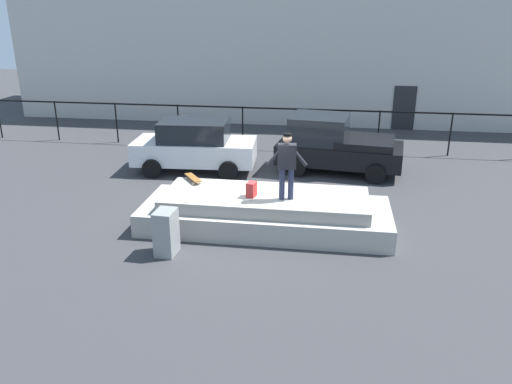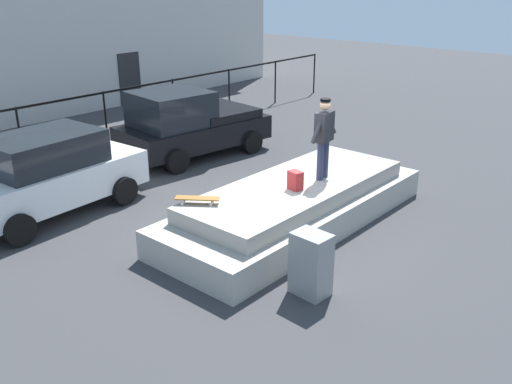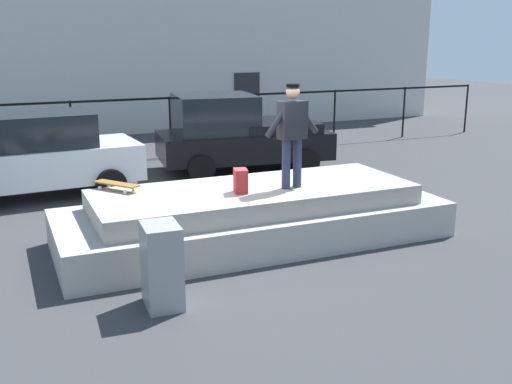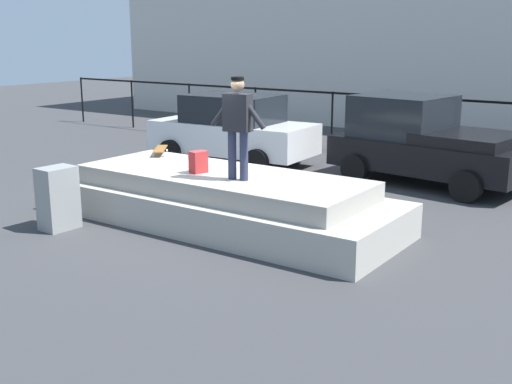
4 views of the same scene
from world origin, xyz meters
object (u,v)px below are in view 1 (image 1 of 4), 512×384
backpack (251,189)px  car_black_pickup_mid (335,145)px  skateboarder (287,162)px  utility_box (166,232)px  skateboard (193,178)px  car_white_sedan_near (195,145)px

backpack → car_black_pickup_mid: (2.07, 5.30, -0.16)m
skateboarder → car_black_pickup_mid: size_ratio=0.38×
car_black_pickup_mid → utility_box: car_black_pickup_mid is taller
utility_box → skateboard: bearing=94.1°
skateboard → backpack: 2.00m
skateboarder → skateboard: 2.95m
car_white_sedan_near → utility_box: bearing=-81.0°
skateboard → car_white_sedan_near: size_ratio=0.18×
backpack → car_black_pickup_mid: bearing=172.2°
skateboarder → utility_box: 3.35m
car_black_pickup_mid → skateboard: bearing=-131.3°
skateboarder → backpack: 1.18m
backpack → skateboarder: bearing=101.2°
backpack → utility_box: bearing=-33.0°
car_white_sedan_near → car_black_pickup_mid: bearing=8.3°
car_black_pickup_mid → skateboarder: bearing=-102.5°
skateboard → utility_box: utility_box is taller
utility_box → car_black_pickup_mid: bearing=64.5°
skateboard → car_black_pickup_mid: car_black_pickup_mid is taller
skateboard → backpack: bearing=-27.7°
skateboarder → car_black_pickup_mid: (1.19, 5.34, -0.94)m
backpack → car_black_pickup_mid: 5.70m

